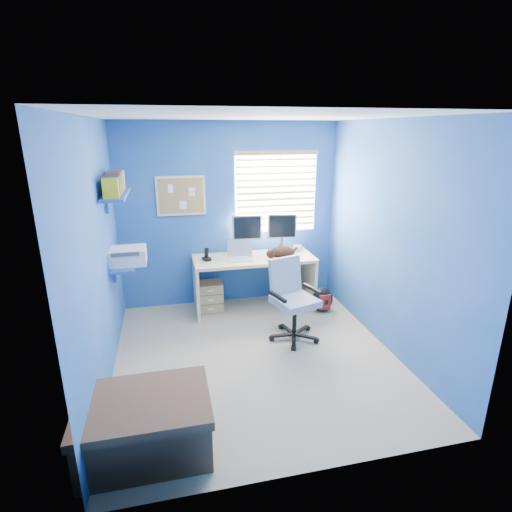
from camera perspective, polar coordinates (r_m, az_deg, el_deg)
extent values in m
cube|color=tan|center=(4.53, -0.01, -14.17)|extent=(3.00, 3.20, 0.00)
cube|color=white|center=(3.84, -0.01, 19.35)|extent=(3.00, 3.20, 0.00)
cube|color=#19559F|center=(5.53, -3.74, 5.78)|extent=(3.00, 0.01, 2.50)
cube|color=#19559F|center=(2.58, 8.07, -8.73)|extent=(3.00, 0.01, 2.50)
cube|color=#19559F|center=(3.97, -21.63, -0.28)|extent=(0.01, 3.20, 2.50)
cube|color=#19559F|center=(4.57, 18.66, 2.32)|extent=(0.01, 3.20, 2.50)
cube|color=beige|center=(5.51, -0.30, -3.81)|extent=(1.62, 0.65, 0.74)
cube|color=silver|center=(5.25, -2.30, 0.65)|extent=(0.37, 0.31, 0.22)
cube|color=silver|center=(5.48, -1.33, 3.11)|extent=(0.41, 0.16, 0.54)
cube|color=silver|center=(5.57, 3.66, 3.32)|extent=(0.41, 0.18, 0.54)
cube|color=black|center=(5.26, -7.07, 0.25)|extent=(0.12, 0.13, 0.17)
imported|color=#286A45|center=(5.57, 3.58, 0.98)|extent=(0.10, 0.09, 0.10)
cylinder|color=silver|center=(5.70, 5.94, 1.16)|extent=(0.13, 0.13, 0.07)
ellipsoid|color=black|center=(5.38, 3.70, 0.56)|extent=(0.42, 0.33, 0.13)
cube|color=beige|center=(5.78, 4.83, -4.35)|extent=(0.23, 0.46, 0.45)
cube|color=tan|center=(5.54, -6.65, -5.69)|extent=(0.35, 0.28, 0.41)
cube|color=yellow|center=(5.61, 4.05, -6.22)|extent=(0.03, 0.17, 0.24)
ellipsoid|color=black|center=(5.54, 9.45, -6.14)|extent=(0.32, 0.25, 0.34)
cube|color=brown|center=(3.42, -15.52, -22.26)|extent=(0.95, 0.68, 0.46)
cylinder|color=black|center=(4.88, 5.44, -11.30)|extent=(0.69, 0.69, 0.06)
cylinder|color=black|center=(4.78, 5.52, -8.98)|extent=(0.06, 0.06, 0.38)
cube|color=#9AA1BB|center=(4.68, 5.61, -6.45)|extent=(0.56, 0.56, 0.08)
cube|color=#9AA1BB|center=(4.75, 4.20, -2.73)|extent=(0.41, 0.18, 0.43)
cube|color=white|center=(5.61, 2.86, 9.07)|extent=(1.15, 0.01, 1.10)
cube|color=#B47F50|center=(5.58, 2.95, 9.03)|extent=(1.10, 0.03, 1.00)
cube|color=beige|center=(5.40, -10.67, 8.45)|extent=(0.64, 0.02, 0.52)
cube|color=tan|center=(5.39, -10.66, 8.44)|extent=(0.58, 0.01, 0.46)
cube|color=#2B4DAE|center=(4.76, -18.31, -1.23)|extent=(0.26, 0.55, 0.03)
cube|color=silver|center=(4.72, -17.95, 0.01)|extent=(0.42, 0.34, 0.18)
cube|color=#2B4DAE|center=(4.57, -19.41, 8.29)|extent=(0.24, 0.90, 0.03)
cube|color=navy|center=(4.56, -19.69, 9.83)|extent=(0.15, 0.80, 0.22)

